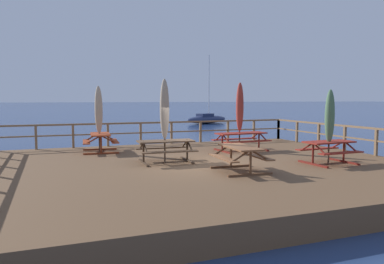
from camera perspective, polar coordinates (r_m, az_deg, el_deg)
The scene contains 14 objects.
ground_plane at distance 13.00m, azimuth 1.40°, elevation -7.38°, with size 600.00×600.00×0.00m, color navy.
wooden_deck at distance 12.94m, azimuth 1.40°, elevation -6.08°, with size 14.16×11.90×0.60m, color brown.
railing_waterside_far at distance 18.26m, azimuth -5.44°, elevation 0.45°, with size 13.96×0.10×1.09m.
railing_side_right at distance 16.66m, azimuth 24.08°, elevation -0.40°, with size 0.10×11.70×1.09m.
picnic_table_back_right at distance 13.04m, azimuth -4.01°, elevation -2.18°, with size 1.97×1.46×0.78m.
picnic_table_mid_centre at distance 15.98m, azimuth -13.71°, elevation -1.01°, with size 1.53×1.76×0.78m.
picnic_table_front_right at distance 16.09m, azimuth 7.44°, elevation -0.81°, with size 2.25×1.53×0.78m.
picnic_table_front_left at distance 13.58m, azimuth 20.03°, elevation -2.21°, with size 1.77×1.47×0.78m.
picnic_table_mid_left at distance 11.49m, azimuth 7.32°, elevation -3.21°, with size 1.49×1.82×0.78m.
patio_umbrella_short_front at distance 12.94m, azimuth -4.18°, elevation 3.44°, with size 0.32×0.32×2.89m.
patio_umbrella_tall_mid_right at distance 15.89m, azimuth -13.96°, elevation 3.24°, with size 0.32×0.32×2.73m.
patio_umbrella_short_mid at distance 16.04m, azimuth 7.25°, elevation 3.72°, with size 0.32×0.32×2.88m.
patio_umbrella_short_back at distance 13.42m, azimuth 20.14°, elevation 2.19°, with size 0.32×0.32×2.52m.
sailboat_distant at distance 42.88m, azimuth 2.26°, elevation 2.00°, with size 6.19×3.85×7.72m.
Camera 1 is at (-4.78, -11.77, 2.80)m, focal length 35.20 mm.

